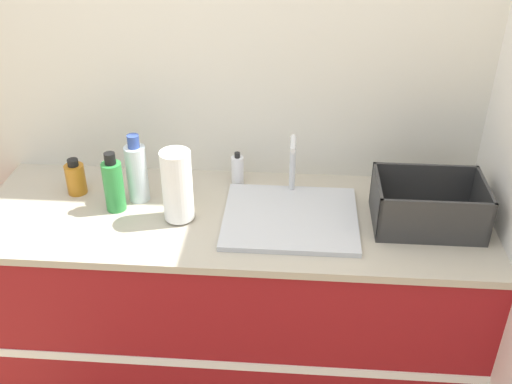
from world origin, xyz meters
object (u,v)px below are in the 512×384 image
Objects in this scene: bottle_clear at (137,172)px; soap_dispenser at (238,170)px; paper_towel_roll at (177,186)px; bottle_green at (114,185)px; bottle_amber at (76,178)px; sink at (290,215)px; dish_rack at (428,209)px.

soap_dispenser is at bearing 20.96° from bottle_clear.
paper_towel_roll reaches higher than bottle_green.
bottle_clear reaches higher than bottle_amber.
sink is 3.34× the size of bottle_amber.
sink is 0.33m from soap_dispenser.
bottle_green is 1.61× the size of bottle_amber.
sink is 0.68m from bottle_green.
bottle_clear is (-1.10, 0.09, 0.06)m from dish_rack.
bottle_green is 0.11m from bottle_clear.
bottle_clear reaches higher than bottle_green.
paper_towel_roll is at bearing -125.07° from soap_dispenser.
paper_towel_roll is at bearing -35.10° from bottle_clear.
bottle_amber is 0.54× the size of bottle_clear.
bottle_clear reaches higher than sink.
dish_rack is 1.41× the size of bottle_clear.
dish_rack is 1.10m from bottle_clear.
bottle_amber is 0.65m from soap_dispenser.
soap_dispenser is at bearing 10.18° from bottle_amber.
soap_dispenser is at bearing 132.56° from sink.
bottle_amber is at bearing 174.92° from dish_rack.
paper_towel_roll reaches higher than soap_dispenser.
sink reaches higher than bottle_amber.
bottle_green is 0.22m from bottle_amber.
paper_towel_roll is 1.95× the size of soap_dispenser.
dish_rack is 2.71× the size of soap_dispenser.
sink is at bearing -1.91° from bottle_green.
dish_rack is 1.17m from bottle_green.
paper_towel_roll reaches higher than dish_rack.
sink is at bearing -8.52° from bottle_amber.
bottle_clear is (-0.60, 0.10, 0.11)m from sink.
bottle_clear is (0.26, -0.03, 0.06)m from bottle_amber.
paper_towel_roll is 0.92m from dish_rack.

